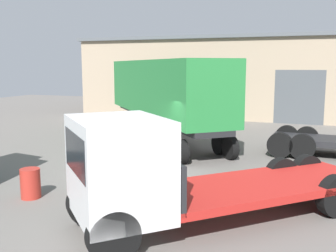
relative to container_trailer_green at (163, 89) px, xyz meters
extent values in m
plane|color=slate|center=(1.44, -5.80, -2.64)|extent=(60.00, 60.00, 0.00)
cube|color=tan|center=(1.44, 12.79, 0.26)|extent=(23.15, 9.18, 5.79)
cube|color=#565B60|center=(1.44, 12.79, 3.27)|extent=(23.65, 9.68, 0.25)
cube|color=#4C5156|center=(-3.66, 8.23, -0.84)|extent=(3.20, 0.08, 3.60)
cube|color=#4C5156|center=(6.53, 8.23, -0.84)|extent=(3.20, 0.08, 3.60)
cube|color=#232326|center=(7.83, -1.28, -1.98)|extent=(4.29, 2.26, 0.24)
cylinder|color=black|center=(7.22, -0.14, -2.10)|extent=(1.09, 0.37, 1.07)
cylinder|color=black|center=(7.08, -2.33, -2.10)|extent=(1.09, 0.37, 1.07)
cylinder|color=black|center=(6.32, -0.08, -2.10)|extent=(1.09, 0.37, 1.07)
cylinder|color=black|center=(6.18, -2.28, -2.10)|extent=(1.09, 0.37, 1.07)
cube|color=#28843D|center=(-0.04, 0.04, 0.11)|extent=(9.89, 11.04, 2.81)
cube|color=#232326|center=(-0.04, 0.04, -1.41)|extent=(9.32, 10.55, 0.24)
cube|color=#232326|center=(-3.22, 2.56, -2.08)|extent=(0.23, 0.23, 1.11)
cube|color=#232326|center=(-2.00, 3.60, -2.08)|extent=(0.23, 0.23, 1.11)
cylinder|color=black|center=(1.95, -4.01, -2.15)|extent=(0.86, 0.94, 0.98)
cylinder|color=black|center=(3.63, -2.58, -2.15)|extent=(0.86, 0.94, 0.98)
cylinder|color=black|center=(2.60, -4.77, -2.15)|extent=(0.86, 0.94, 0.98)
cylinder|color=black|center=(4.28, -3.35, -2.15)|extent=(0.86, 0.94, 0.98)
cube|color=silver|center=(3.43, -11.71, -0.99)|extent=(3.04, 3.04, 2.20)
cube|color=black|center=(2.77, -12.36, -0.60)|extent=(1.47, 1.50, 0.88)
cube|color=red|center=(6.29, -8.91, -1.91)|extent=(6.05, 5.99, 0.20)
cube|color=#232326|center=(4.17, -10.99, -1.36)|extent=(1.76, 1.80, 1.10)
cylinder|color=black|center=(3.84, -12.78, -2.09)|extent=(0.99, 0.98, 1.09)
cylinder|color=black|center=(2.37, -11.28, -2.09)|extent=(0.99, 0.98, 1.09)
cylinder|color=black|center=(8.07, -8.64, -2.09)|extent=(0.99, 0.98, 1.09)
cylinder|color=black|center=(6.60, -7.14, -2.09)|extent=(0.99, 0.98, 1.09)
cylinder|color=black|center=(7.31, -6.44, -2.09)|extent=(0.99, 0.98, 1.09)
cylinder|color=#B22D23|center=(-0.29, -10.19, -2.20)|extent=(0.58, 0.58, 0.88)
camera|label=1|loc=(7.39, -19.26, 1.23)|focal=42.00mm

